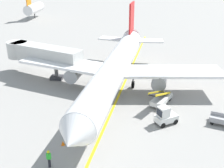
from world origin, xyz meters
TOP-DOWN VIEW (x-y plane):
  - ground_plane at (0.00, 0.00)m, footprint 300.00×300.00m
  - taxi_line_yellow at (1.33, 5.00)m, footprint 7.92×79.66m
  - airliner at (1.38, 13.40)m, footprint 28.48×35.34m
  - jet_bridge at (-10.80, 17.60)m, footprint 12.97×7.07m
  - baggage_tug_near_wing at (7.66, 5.45)m, footprint 2.72×2.40m
  - belt_loader_forward_hold at (7.41, 10.12)m, footprint 3.22×5.07m
  - baggage_cart_loaded at (13.92, 6.10)m, footprint 3.82×2.35m
  - ground_crew_marshaller at (-2.53, -2.84)m, footprint 0.36×0.24m
  - safety_cone_nose_left at (-2.28, 0.35)m, footprint 0.36×0.36m
  - safety_cone_nose_right at (3.16, 18.02)m, footprint 0.36×0.36m
  - distant_aircraft_far_left at (-30.02, 64.65)m, footprint 3.00×10.10m

SIDE VIEW (x-z plane):
  - ground_plane at x=0.00m, z-range 0.00..0.00m
  - taxi_line_yellow at x=1.33m, z-range 0.00..0.01m
  - safety_cone_nose_left at x=-2.28m, z-range 0.00..0.44m
  - safety_cone_nose_right at x=3.16m, z-range 0.00..0.44m
  - baggage_cart_loaded at x=13.92m, z-range 0.00..0.94m
  - belt_loader_forward_hold at x=7.41m, z-range -0.52..2.07m
  - ground_crew_marshaller at x=-2.53m, z-range 0.06..1.76m
  - baggage_tug_near_wing at x=7.66m, z-range -0.12..1.98m
  - distant_aircraft_far_left at x=-30.02m, z-range -1.18..7.62m
  - airliner at x=1.38m, z-range -1.63..8.47m
  - jet_bridge at x=-10.80m, z-range 1.12..5.97m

